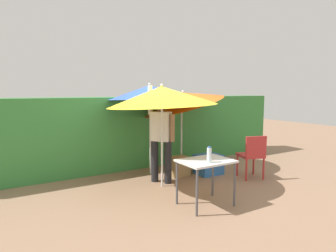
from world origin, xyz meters
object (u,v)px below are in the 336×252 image
Objects in this scene: chair_plastic at (252,154)px; crate_cardboard at (179,166)px; umbrella_rainbow at (150,93)px; bottle_water at (209,155)px; folding_table at (206,166)px; umbrella_orange at (182,99)px; person_vendor at (161,135)px; cooler_box at (208,164)px; umbrella_yellow at (162,96)px.

chair_plastic is 2.18× the size of crate_cardboard.
chair_plastic is (1.60, -1.39, -1.23)m from umbrella_rainbow.
umbrella_rainbow is at bearing 86.69° from bottle_water.
chair_plastic is 1.78m from folding_table.
chair_plastic is (0.74, -1.44, -1.07)m from umbrella_orange.
umbrella_rainbow reaches higher than folding_table.
umbrella_rainbow is 4.75× the size of crate_cardboard.
umbrella_rainbow reaches higher than person_vendor.
umbrella_rainbow reaches higher than crate_cardboard.
person_vendor reaches higher than folding_table.
umbrella_rainbow is 3.66× the size of cooler_box.
crate_cardboard is (-0.60, 0.24, -0.01)m from cooler_box.
umbrella_rainbow is 2.42× the size of folding_table.
cooler_box reaches higher than crate_cardboard.
folding_table is 0.25m from bottle_water.
crate_cardboard is 1.70m from folding_table.
crate_cardboard is 1.70× the size of bottle_water.
bottle_water is at bearing -129.00° from cooler_box.
umbrella_yellow is at bearing -171.06° from cooler_box.
cooler_box is (1.06, -0.67, -1.53)m from umbrella_rainbow.
umbrella_rainbow is 2.18× the size of chair_plastic.
umbrella_rainbow is at bearing 147.75° from cooler_box.
umbrella_orange is 2.50m from bottle_water.
folding_table is (0.13, -1.12, -1.05)m from umbrella_yellow.
umbrella_rainbow reaches higher than umbrella_yellow.
umbrella_orange reaches higher than cooler_box.
umbrella_rainbow is 8.07× the size of bottle_water.
chair_plastic is 0.95m from cooler_box.
folding_table is at bearing -130.56° from cooler_box.
chair_plastic is at bearing 23.17° from bottle_water.
umbrella_rainbow is at bearing 81.86° from person_vendor.
bottle_water is at bearing -156.83° from chair_plastic.
umbrella_yellow is 2.26× the size of chair_plastic.
chair_plastic is at bearing -62.79° from umbrella_orange.
person_vendor is 1.38m from folding_table.
chair_plastic is 1.90m from bottle_water.
cooler_box is at bearing -74.45° from umbrella_orange.
umbrella_orange reaches higher than chair_plastic.
umbrella_orange is 5.03× the size of crate_cardboard.
umbrella_rainbow is at bearing 136.65° from crate_cardboard.
bottle_water reaches higher than crate_cardboard.
folding_table is at bearing -92.09° from umbrella_rainbow.
bottle_water reaches higher than chair_plastic.
umbrella_rainbow is 2.45m from chair_plastic.
umbrella_yellow is 2.21m from chair_plastic.
bottle_water is (-0.03, -1.48, -0.11)m from person_vendor.
cooler_box is 0.65m from crate_cardboard.
crate_cardboard is (0.45, -0.43, -1.54)m from umbrella_rainbow.
cooler_box is at bearing -21.64° from crate_cardboard.
person_vendor is 1.36m from cooler_box.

